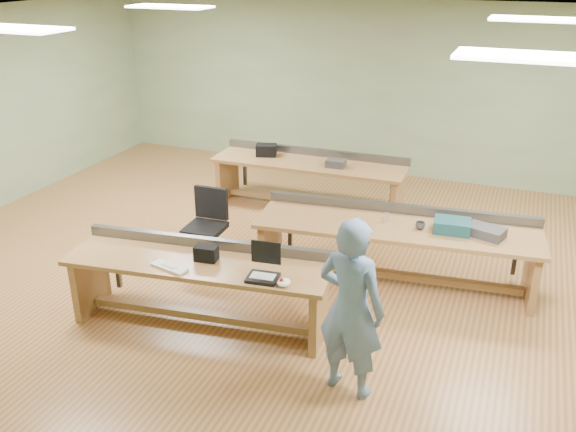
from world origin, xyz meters
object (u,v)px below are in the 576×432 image
object	(u,v)px
workbench_mid	(396,238)
task_chair	(207,238)
laptop_base	(263,278)
workbench_back	(309,173)
camera_bag	(206,253)
parts_bin_teal	(452,226)
parts_bin_grey	(486,232)
person	(351,308)
drinks_can	(386,217)
mug	(420,226)
workbench_front	(200,276)

from	to	relation	value
workbench_mid	task_chair	size ratio (longest dim) A/B	3.43
laptop_base	task_chair	distance (m)	1.97
workbench_back	camera_bag	distance (m)	3.48
camera_bag	parts_bin_teal	size ratio (longest dim) A/B	0.57
workbench_back	camera_bag	size ratio (longest dim) A/B	12.87
workbench_back	parts_bin_grey	bearing A→B (deg)	-34.30
person	parts_bin_grey	world-z (taller)	person
workbench_back	drinks_can	distance (m)	2.44
laptop_base	mug	bearing A→B (deg)	48.85
workbench_mid	task_chair	bearing A→B (deg)	-175.54
task_chair	parts_bin_teal	bearing A→B (deg)	6.51
workbench_mid	parts_bin_teal	xyz separation A→B (m)	(0.62, 0.03, 0.25)
workbench_mid	workbench_back	xyz separation A→B (m)	(-1.76, 1.83, -0.01)
mug	drinks_can	size ratio (longest dim) A/B	1.01
laptop_base	mug	distance (m)	2.12
camera_bag	workbench_back	bearing A→B (deg)	84.69
workbench_mid	workbench_back	bearing A→B (deg)	127.45
person	workbench_back	bearing A→B (deg)	-54.20
workbench_mid	laptop_base	xyz separation A→B (m)	(-0.93, -1.79, 0.20)
parts_bin_teal	workbench_back	bearing A→B (deg)	142.84
workbench_back	workbench_mid	bearing A→B (deg)	-47.39
camera_bag	mug	bearing A→B (deg)	32.51
mug	drinks_can	distance (m)	0.42
workbench_front	parts_bin_grey	bearing A→B (deg)	24.61
camera_bag	drinks_can	xyz separation A→B (m)	(1.50, 1.66, -0.02)
workbench_back	parts_bin_teal	xyz separation A→B (m)	(2.38, -1.80, 0.26)
mug	camera_bag	bearing A→B (deg)	-140.19
task_chair	parts_bin_teal	distance (m)	3.00
workbench_mid	person	bearing A→B (deg)	-94.67
parts_bin_grey	laptop_base	bearing A→B (deg)	-136.33
workbench_mid	workbench_front	bearing A→B (deg)	-142.38
workbench_mid	task_chair	distance (m)	2.36
task_chair	parts_bin_grey	distance (m)	3.36
workbench_front	camera_bag	xyz separation A→B (m)	(0.08, 0.02, 0.27)
workbench_mid	mug	xyz separation A→B (m)	(0.28, -0.04, 0.23)
laptop_base	task_chair	size ratio (longest dim) A/B	0.31
laptop_base	drinks_can	size ratio (longest dim) A/B	2.75
workbench_front	person	xyz separation A→B (m)	(1.78, -0.49, 0.30)
workbench_mid	drinks_can	bearing A→B (deg)	163.26
parts_bin_teal	workbench_front	bearing A→B (deg)	-144.28
workbench_mid	workbench_back	size ratio (longest dim) A/B	1.13
task_chair	parts_bin_grey	world-z (taller)	task_chair
workbench_front	mug	world-z (taller)	workbench_front
workbench_mid	drinks_can	xyz separation A→B (m)	(-0.13, 0.02, 0.24)
workbench_front	task_chair	distance (m)	1.36
camera_bag	laptop_base	bearing A→B (deg)	-19.85
camera_bag	parts_bin_teal	distance (m)	2.80
workbench_mid	laptop_base	world-z (taller)	workbench_mid
parts_bin_teal	parts_bin_grey	xyz separation A→B (m)	(0.37, 0.01, -0.02)
parts_bin_grey	camera_bag	bearing A→B (deg)	-147.49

